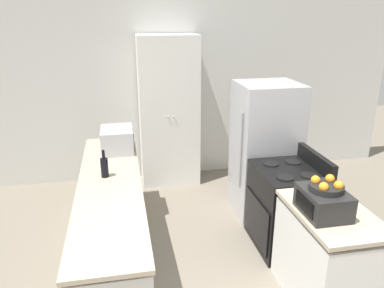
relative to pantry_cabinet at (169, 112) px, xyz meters
name	(u,v)px	position (x,y,z in m)	size (l,w,h in m)	color
wall_back	(171,92)	(0.07, 0.29, 0.23)	(7.00, 0.06, 2.60)	silver
counter_left	(113,224)	(-0.83, -1.84, -0.64)	(0.60, 2.75, 0.89)	silver
counter_right	(326,258)	(0.98, -2.74, -0.64)	(0.60, 0.93, 0.89)	silver
pantry_cabinet	(169,112)	(0.00, 0.00, 0.00)	(0.84, 0.50, 2.15)	white
stove	(286,207)	(1.00, -1.88, -0.62)	(0.66, 0.76, 1.05)	black
refrigerator	(265,150)	(1.03, -1.12, -0.25)	(0.74, 0.68, 1.66)	#B7B7BC
microwave	(117,140)	(-0.74, -0.96, -0.05)	(0.37, 0.46, 0.27)	#B2B2B7
wine_bottle	(104,167)	(-0.87, -1.69, -0.08)	(0.07, 0.07, 0.28)	black
toaster_oven	(323,202)	(0.87, -2.76, -0.08)	(0.33, 0.40, 0.21)	black
fruit_bowl	(326,186)	(0.88, -2.76, 0.06)	(0.27, 0.27, 0.10)	black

